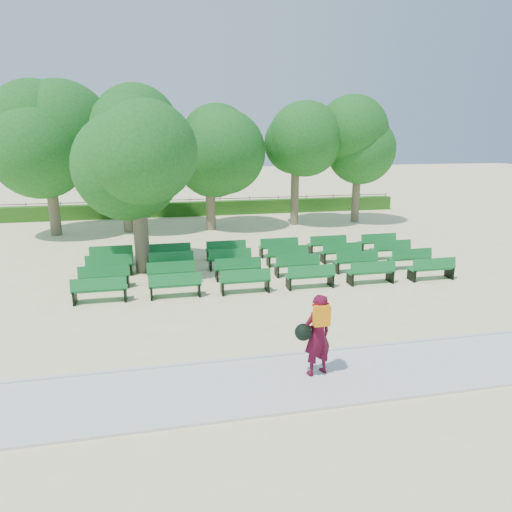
# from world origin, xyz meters

# --- Properties ---
(ground) EXTENTS (120.00, 120.00, 0.00)m
(ground) POSITION_xyz_m (0.00, 0.00, 0.00)
(ground) COLOR beige
(paving) EXTENTS (30.00, 2.20, 0.06)m
(paving) POSITION_xyz_m (0.00, -7.40, 0.03)
(paving) COLOR silver
(paving) RESTS_ON ground
(curb) EXTENTS (30.00, 0.12, 0.10)m
(curb) POSITION_xyz_m (0.00, -6.25, 0.05)
(curb) COLOR silver
(curb) RESTS_ON ground
(hedge) EXTENTS (26.00, 0.70, 0.90)m
(hedge) POSITION_xyz_m (0.00, 14.00, 0.45)
(hedge) COLOR #245716
(hedge) RESTS_ON ground
(fence) EXTENTS (26.00, 0.10, 1.02)m
(fence) POSITION_xyz_m (0.00, 14.40, 0.00)
(fence) COLOR black
(fence) RESTS_ON ground
(tree_line) EXTENTS (21.80, 6.80, 7.04)m
(tree_line) POSITION_xyz_m (0.00, 10.00, 0.00)
(tree_line) COLOR #1A5D1C
(tree_line) RESTS_ON ground
(bench_array) EXTENTS (1.69, 0.58, 1.06)m
(bench_array) POSITION_xyz_m (0.80, 0.66, 0.09)
(bench_array) COLOR #136F2D
(bench_array) RESTS_ON ground
(tree_among) EXTENTS (4.20, 4.20, 6.12)m
(tree_among) POSITION_xyz_m (-3.71, 1.69, 4.19)
(tree_among) COLOR brown
(tree_among) RESTS_ON ground
(person) EXTENTS (0.91, 0.61, 1.83)m
(person) POSITION_xyz_m (0.16, -7.25, 1.01)
(person) COLOR #480A1F
(person) RESTS_ON ground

